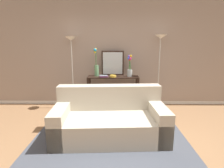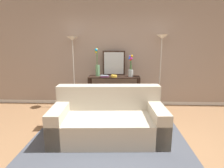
# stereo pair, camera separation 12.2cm
# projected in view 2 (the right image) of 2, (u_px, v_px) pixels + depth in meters

# --- Properties ---
(ground_plane) EXTENTS (16.00, 16.00, 0.02)m
(ground_plane) POSITION_uv_depth(u_px,v_px,m) (106.00, 152.00, 2.86)
(ground_plane) COLOR #936B47
(back_wall) EXTENTS (12.00, 0.15, 3.00)m
(back_wall) POSITION_uv_depth(u_px,v_px,m) (112.00, 50.00, 4.87)
(back_wall) COLOR white
(back_wall) RESTS_ON ground
(area_rug) EXTENTS (2.69, 1.79, 0.01)m
(area_rug) POSITION_uv_depth(u_px,v_px,m) (108.00, 140.00, 3.20)
(area_rug) COLOR #474C56
(area_rug) RESTS_ON ground
(couch) EXTENTS (1.99, 1.08, 0.88)m
(couch) POSITION_uv_depth(u_px,v_px,m) (109.00, 120.00, 3.30)
(couch) COLOR #BCB29E
(couch) RESTS_ON ground
(console_table) EXTENTS (1.29, 0.38, 0.84)m
(console_table) POSITION_uv_depth(u_px,v_px,m) (114.00, 86.00, 4.69)
(console_table) COLOR black
(console_table) RESTS_ON ground
(floor_lamp_left) EXTENTS (0.28, 0.28, 1.83)m
(floor_lamp_left) POSITION_uv_depth(u_px,v_px,m) (73.00, 53.00, 4.57)
(floor_lamp_left) COLOR #B7B2A8
(floor_lamp_left) RESTS_ON ground
(floor_lamp_right) EXTENTS (0.28, 0.28, 1.87)m
(floor_lamp_right) POSITION_uv_depth(u_px,v_px,m) (161.00, 51.00, 4.47)
(floor_lamp_right) COLOR #B7B2A8
(floor_lamp_right) RESTS_ON ground
(wall_mirror) EXTENTS (0.57, 0.02, 0.63)m
(wall_mirror) POSITION_uv_depth(u_px,v_px,m) (114.00, 63.00, 4.72)
(wall_mirror) COLOR black
(wall_mirror) RESTS_ON console_table
(vase_tall_flowers) EXTENTS (0.12, 0.12, 0.70)m
(vase_tall_flowers) POSITION_uv_depth(u_px,v_px,m) (97.00, 66.00, 4.62)
(vase_tall_flowers) COLOR #669E6B
(vase_tall_flowers) RESTS_ON console_table
(vase_short_flowers) EXTENTS (0.13, 0.14, 0.54)m
(vase_short_flowers) POSITION_uv_depth(u_px,v_px,m) (131.00, 67.00, 4.55)
(vase_short_flowers) COLOR silver
(vase_short_flowers) RESTS_ON console_table
(fruit_bowl) EXTENTS (0.16, 0.16, 0.05)m
(fruit_bowl) POSITION_uv_depth(u_px,v_px,m) (114.00, 76.00, 4.51)
(fruit_bowl) COLOR gold
(fruit_bowl) RESTS_ON console_table
(book_stack) EXTENTS (0.21, 0.16, 0.04)m
(book_stack) POSITION_uv_depth(u_px,v_px,m) (105.00, 76.00, 4.54)
(book_stack) COLOR #6B3360
(book_stack) RESTS_ON console_table
(book_row_under_console) EXTENTS (0.46, 0.18, 0.13)m
(book_row_under_console) POSITION_uv_depth(u_px,v_px,m) (102.00, 106.00, 4.82)
(book_row_under_console) COLOR #6B3360
(book_row_under_console) RESTS_ON ground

